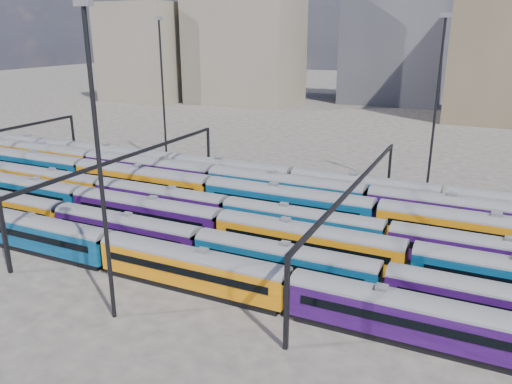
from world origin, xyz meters
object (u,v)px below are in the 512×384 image
at_px(rake_0, 290,286).
at_px(rake_2, 146,210).
at_px(mast_2, 99,159).
at_px(rake_1, 126,227).

distance_m(rake_0, rake_2, 24.79).
bearing_deg(rake_0, rake_2, 156.21).
bearing_deg(rake_2, mast_2, -61.32).
height_order(rake_0, rake_1, rake_0).
relative_size(rake_0, mast_2, 4.61).
relative_size(rake_0, rake_2, 1.15).
bearing_deg(rake_1, mast_2, -55.56).
bearing_deg(rake_1, rake_2, 102.08).
height_order(rake_1, mast_2, mast_2).
bearing_deg(rake_0, mast_2, -152.40).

